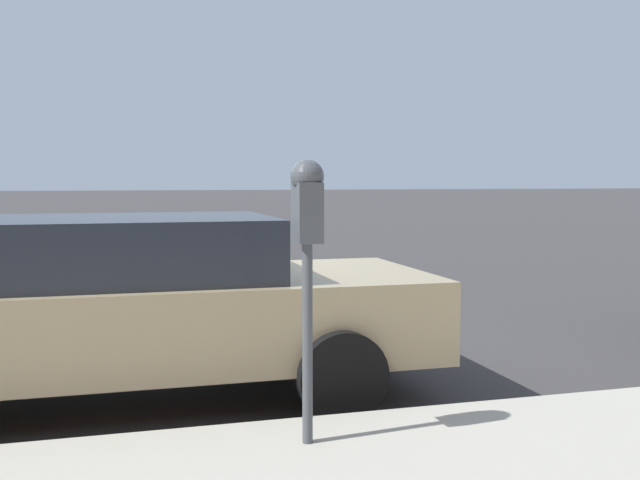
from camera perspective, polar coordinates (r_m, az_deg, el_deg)
The scene contains 3 objects.
ground_plane at distance 6.94m, azimuth -11.59°, elevation -9.47°, with size 220.00×220.00×0.00m, color #3D3A3A.
parking_meter at distance 4.21m, azimuth -0.98°, elevation 0.97°, with size 0.21×0.19×1.63m.
car_tan at distance 5.83m, azimuth -15.62°, elevation -4.69°, with size 2.00×4.78×1.40m.
Camera 1 is at (-6.71, 0.48, 1.68)m, focal length 42.00 mm.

